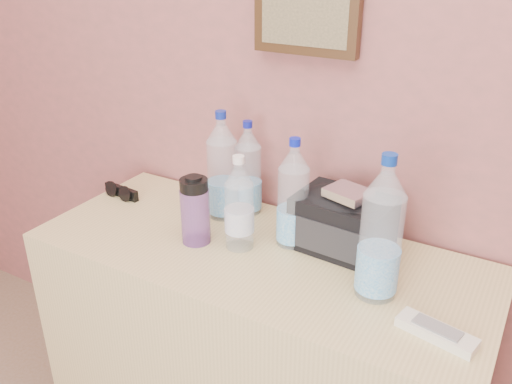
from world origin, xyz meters
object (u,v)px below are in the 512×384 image
at_px(dresser, 257,361).
at_px(pet_large_c, 293,199).
at_px(pet_large_b, 222,171).
at_px(nalgene_bottle, 195,210).
at_px(sunglasses, 122,192).
at_px(pet_large_d, 381,236).
at_px(foil_packet, 348,193).
at_px(pet_small, 239,208).
at_px(ac_remote, 436,332).
at_px(toiletry_bag, 343,220).
at_px(pet_large_a, 248,173).

bearing_deg(dresser, pet_large_c, 53.68).
distance_m(pet_large_b, pet_large_c, 0.26).
distance_m(nalgene_bottle, sunglasses, 0.41).
xyz_separation_m(pet_large_d, foil_packet, (-0.13, 0.13, 0.02)).
distance_m(pet_large_d, pet_small, 0.40).
height_order(pet_large_c, nalgene_bottle, pet_large_c).
distance_m(dresser, ac_remote, 0.66).
xyz_separation_m(pet_large_b, pet_large_d, (0.54, -0.16, 0.01)).
bearing_deg(dresser, pet_small, -176.51).
height_order(pet_large_b, sunglasses, pet_large_b).
relative_size(pet_large_c, pet_small, 1.16).
relative_size(pet_large_d, nalgene_bottle, 1.80).
distance_m(pet_large_d, ac_remote, 0.24).
bearing_deg(ac_remote, foil_packet, 155.78).
distance_m(pet_large_d, toiletry_bag, 0.23).
relative_size(pet_large_b, pet_large_c, 1.07).
bearing_deg(pet_large_d, sunglasses, 173.84).
distance_m(sunglasses, toiletry_bag, 0.75).
xyz_separation_m(ac_remote, foil_packet, (-0.30, 0.22, 0.17)).
bearing_deg(pet_large_d, toiletry_bag, 133.34).
xyz_separation_m(sunglasses, toiletry_bag, (0.75, 0.06, 0.07)).
distance_m(pet_large_c, ac_remote, 0.50).
distance_m(pet_large_d, sunglasses, 0.91).
distance_m(pet_large_b, sunglasses, 0.39).
height_order(dresser, sunglasses, sunglasses).
bearing_deg(pet_large_d, pet_small, 176.63).
relative_size(dresser, pet_large_c, 4.07).
relative_size(dresser, pet_large_d, 3.52).
relative_size(pet_large_b, toiletry_bag, 1.33).
distance_m(dresser, pet_large_d, 0.65).
relative_size(pet_large_c, toiletry_bag, 1.24).
height_order(nalgene_bottle, foil_packet, nalgene_bottle).
relative_size(pet_large_a, pet_large_c, 0.95).
bearing_deg(dresser, foil_packet, 26.40).
xyz_separation_m(sunglasses, foil_packet, (0.77, 0.03, 0.16)).
bearing_deg(sunglasses, pet_large_b, 14.65).
bearing_deg(pet_large_d, pet_large_b, 163.73).
height_order(pet_large_d, ac_remote, pet_large_d).
distance_m(dresser, toiletry_bag, 0.53).
bearing_deg(pet_large_b, pet_small, -43.40).
relative_size(dresser, ac_remote, 7.40).
height_order(pet_large_d, nalgene_bottle, pet_large_d).
distance_m(pet_large_b, nalgene_bottle, 0.18).
bearing_deg(pet_large_a, nalgene_bottle, -97.58).
relative_size(pet_small, foil_packet, 2.53).
bearing_deg(dresser, toiletry_bag, 34.80).
xyz_separation_m(dresser, toiletry_bag, (0.19, 0.13, 0.48)).
bearing_deg(foil_packet, pet_large_c, -172.62).
bearing_deg(ac_remote, pet_small, -179.22).
distance_m(sunglasses, ac_remote, 1.08).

